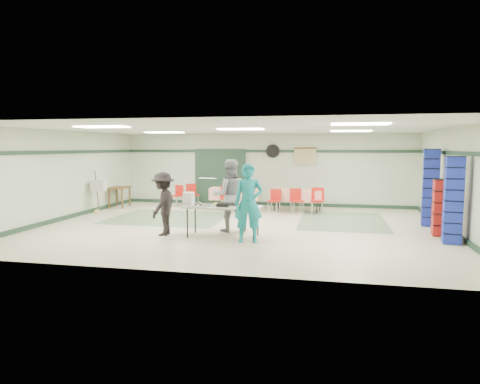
% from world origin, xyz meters
% --- Properties ---
extents(floor, '(11.00, 11.00, 0.00)m').
position_xyz_m(floor, '(0.00, 0.00, 0.00)').
color(floor, beige).
rests_on(floor, ground).
extents(ceiling, '(11.00, 11.00, 0.00)m').
position_xyz_m(ceiling, '(0.00, 0.00, 2.70)').
color(ceiling, silver).
rests_on(ceiling, wall_back).
extents(wall_back, '(11.00, 0.00, 11.00)m').
position_xyz_m(wall_back, '(0.00, 4.50, 1.35)').
color(wall_back, '#B2BFA3').
rests_on(wall_back, floor).
extents(wall_front, '(11.00, 0.00, 11.00)m').
position_xyz_m(wall_front, '(0.00, -4.50, 1.35)').
color(wall_front, '#B2BFA3').
rests_on(wall_front, floor).
extents(wall_left, '(0.00, 9.00, 9.00)m').
position_xyz_m(wall_left, '(-5.50, 0.00, 1.35)').
color(wall_left, '#B2BFA3').
rests_on(wall_left, floor).
extents(wall_right, '(0.00, 9.00, 9.00)m').
position_xyz_m(wall_right, '(5.50, 0.00, 1.35)').
color(wall_right, '#B2BFA3').
rests_on(wall_right, floor).
extents(trim_back, '(11.00, 0.06, 0.10)m').
position_xyz_m(trim_back, '(0.00, 4.47, 2.05)').
color(trim_back, '#1D3526').
rests_on(trim_back, wall_back).
extents(baseboard_back, '(11.00, 0.06, 0.12)m').
position_xyz_m(baseboard_back, '(0.00, 4.47, 0.06)').
color(baseboard_back, '#1D3526').
rests_on(baseboard_back, floor).
extents(trim_left, '(0.06, 9.00, 0.10)m').
position_xyz_m(trim_left, '(-5.47, 0.00, 2.05)').
color(trim_left, '#1D3526').
rests_on(trim_left, wall_back).
extents(baseboard_left, '(0.06, 9.00, 0.12)m').
position_xyz_m(baseboard_left, '(-5.47, 0.00, 0.06)').
color(baseboard_left, '#1D3526').
rests_on(baseboard_left, floor).
extents(trim_right, '(0.06, 9.00, 0.10)m').
position_xyz_m(trim_right, '(5.47, 0.00, 2.05)').
color(trim_right, '#1D3526').
rests_on(trim_right, wall_back).
extents(baseboard_right, '(0.06, 9.00, 0.12)m').
position_xyz_m(baseboard_right, '(5.47, 0.00, 0.06)').
color(baseboard_right, '#1D3526').
rests_on(baseboard_right, floor).
extents(green_patch_a, '(3.50, 3.00, 0.01)m').
position_xyz_m(green_patch_a, '(-2.50, 1.00, 0.00)').
color(green_patch_a, slate).
rests_on(green_patch_a, floor).
extents(green_patch_b, '(2.50, 3.50, 0.01)m').
position_xyz_m(green_patch_b, '(2.80, 1.50, 0.00)').
color(green_patch_b, slate).
rests_on(green_patch_b, floor).
extents(double_door_left, '(0.90, 0.06, 2.10)m').
position_xyz_m(double_door_left, '(-2.20, 4.44, 1.05)').
color(double_door_left, gray).
rests_on(double_door_left, floor).
extents(double_door_right, '(0.90, 0.06, 2.10)m').
position_xyz_m(double_door_right, '(-1.25, 4.44, 1.05)').
color(double_door_right, gray).
rests_on(double_door_right, floor).
extents(door_frame, '(2.00, 0.03, 2.15)m').
position_xyz_m(door_frame, '(-1.73, 4.42, 1.05)').
color(door_frame, '#1D3526').
rests_on(door_frame, floor).
extents(wall_fan, '(0.50, 0.10, 0.50)m').
position_xyz_m(wall_fan, '(0.30, 4.44, 2.05)').
color(wall_fan, black).
rests_on(wall_fan, wall_back).
extents(scroll_banner, '(0.80, 0.02, 0.60)m').
position_xyz_m(scroll_banner, '(1.50, 4.44, 1.85)').
color(scroll_banner, tan).
rests_on(scroll_banner, wall_back).
extents(serving_table, '(1.89, 0.77, 0.76)m').
position_xyz_m(serving_table, '(-0.15, -1.43, 0.72)').
color(serving_table, '#AAAAA5').
rests_on(serving_table, floor).
extents(sheet_tray_right, '(0.59, 0.45, 0.02)m').
position_xyz_m(sheet_tray_right, '(0.34, -1.42, 0.77)').
color(sheet_tray_right, silver).
rests_on(sheet_tray_right, serving_table).
extents(sheet_tray_mid, '(0.53, 0.41, 0.02)m').
position_xyz_m(sheet_tray_mid, '(-0.18, -1.35, 0.77)').
color(sheet_tray_mid, silver).
rests_on(sheet_tray_mid, serving_table).
extents(sheet_tray_left, '(0.56, 0.42, 0.02)m').
position_xyz_m(sheet_tray_left, '(-0.73, -1.55, 0.77)').
color(sheet_tray_left, silver).
rests_on(sheet_tray_left, serving_table).
extents(baking_pan, '(0.48, 0.30, 0.08)m').
position_xyz_m(baking_pan, '(-0.03, -1.47, 0.80)').
color(baking_pan, black).
rests_on(baking_pan, serving_table).
extents(foam_box_stack, '(0.24, 0.22, 0.32)m').
position_xyz_m(foam_box_stack, '(-1.03, -1.44, 0.92)').
color(foam_box_stack, white).
rests_on(foam_box_stack, serving_table).
extents(volunteer_teal, '(0.72, 0.52, 1.83)m').
position_xyz_m(volunteer_teal, '(0.57, -1.89, 0.91)').
color(volunteer_teal, '#137E89').
rests_on(volunteer_teal, floor).
extents(volunteer_grey, '(1.09, 0.96, 1.88)m').
position_xyz_m(volunteer_grey, '(-0.16, -0.69, 0.94)').
color(volunteer_grey, gray).
rests_on(volunteer_grey, floor).
extents(volunteer_dark, '(0.60, 1.03, 1.59)m').
position_xyz_m(volunteer_dark, '(-1.66, -1.54, 0.79)').
color(volunteer_dark, black).
rests_on(volunteer_dark, floor).
extents(dining_table_a, '(1.86, 1.03, 0.77)m').
position_xyz_m(dining_table_a, '(1.32, 3.23, 0.57)').
color(dining_table_a, red).
rests_on(dining_table_a, floor).
extents(dining_table_b, '(1.79, 0.91, 0.77)m').
position_xyz_m(dining_table_b, '(-0.88, 3.23, 0.57)').
color(dining_table_b, red).
rests_on(dining_table_b, floor).
extents(chair_a, '(0.50, 0.50, 0.83)m').
position_xyz_m(chair_a, '(1.33, 2.66, 0.51)').
color(chair_a, red).
rests_on(chair_a, floor).
extents(chair_b, '(0.44, 0.45, 0.80)m').
position_xyz_m(chair_b, '(0.61, 2.66, 0.48)').
color(chair_b, red).
rests_on(chair_b, floor).
extents(chair_c, '(0.42, 0.42, 0.87)m').
position_xyz_m(chair_c, '(2.02, 2.67, 0.54)').
color(chair_c, red).
rests_on(chair_c, floor).
extents(chair_d, '(0.51, 0.51, 0.86)m').
position_xyz_m(chair_d, '(-1.06, 2.66, 0.53)').
color(chair_d, red).
rests_on(chair_d, floor).
extents(chair_loose_a, '(0.55, 0.55, 0.84)m').
position_xyz_m(chair_loose_a, '(-2.63, 3.69, 0.51)').
color(chair_loose_a, red).
rests_on(chair_loose_a, floor).
extents(chair_loose_b, '(0.47, 0.47, 0.79)m').
position_xyz_m(chair_loose_b, '(-3.12, 3.50, 0.48)').
color(chair_loose_b, red).
rests_on(chair_loose_b, floor).
extents(crate_stack_blue_a, '(0.47, 0.47, 2.16)m').
position_xyz_m(crate_stack_blue_a, '(5.15, 1.18, 1.08)').
color(crate_stack_blue_a, '#1B35A4').
rests_on(crate_stack_blue_a, floor).
extents(crate_stack_red, '(0.47, 0.47, 1.41)m').
position_xyz_m(crate_stack_red, '(5.15, -0.19, 0.71)').
color(crate_stack_red, maroon).
rests_on(crate_stack_red, floor).
extents(crate_stack_blue_b, '(0.43, 0.43, 2.00)m').
position_xyz_m(crate_stack_blue_b, '(5.15, -1.09, 1.00)').
color(crate_stack_blue_b, '#1B35A4').
rests_on(crate_stack_blue_b, floor).
extents(printer_table, '(0.72, 1.01, 0.74)m').
position_xyz_m(printer_table, '(-5.15, 2.86, 0.65)').
color(printer_table, brown).
rests_on(printer_table, floor).
extents(office_printer, '(0.50, 0.46, 0.35)m').
position_xyz_m(office_printer, '(-5.15, 1.44, 0.92)').
color(office_printer, '#B9B9B4').
rests_on(office_printer, printer_table).
extents(broom, '(0.05, 0.23, 1.40)m').
position_xyz_m(broom, '(-5.23, 1.46, 0.73)').
color(broom, brown).
rests_on(broom, floor).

